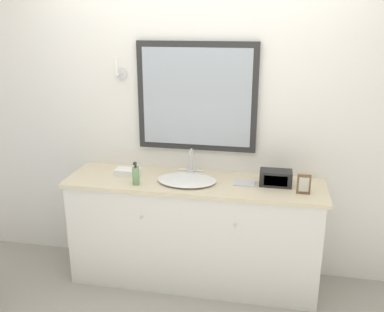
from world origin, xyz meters
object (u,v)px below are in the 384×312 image
(soap_bottle, at_px, (136,175))
(sink_basin, at_px, (187,179))
(appliance_box, at_px, (276,178))
(picture_frame, at_px, (304,184))

(soap_bottle, bearing_deg, sink_basin, 19.48)
(appliance_box, xyz_separation_m, picture_frame, (0.19, -0.13, 0.02))
(soap_bottle, bearing_deg, appliance_box, 10.11)
(sink_basin, xyz_separation_m, appliance_box, (0.66, 0.05, 0.04))
(picture_frame, bearing_deg, sink_basin, 174.85)
(sink_basin, xyz_separation_m, picture_frame, (0.85, -0.08, 0.05))
(soap_bottle, distance_m, picture_frame, 1.21)
(soap_bottle, bearing_deg, picture_frame, 2.40)
(appliance_box, bearing_deg, sink_basin, -175.30)
(soap_bottle, relative_size, appliance_box, 0.75)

